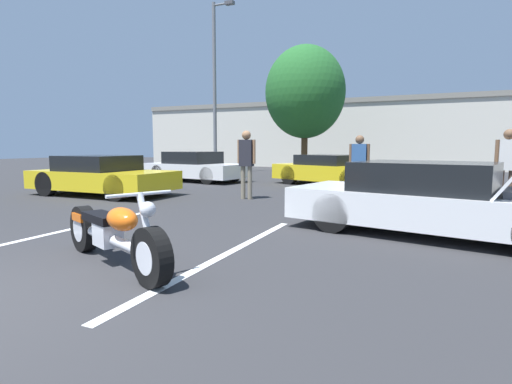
{
  "coord_description": "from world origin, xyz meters",
  "views": [
    {
      "loc": [
        4.0,
        -1.56,
        1.4
      ],
      "look_at": [
        1.88,
        3.25,
        0.8
      ],
      "focal_mm": 28.0,
      "sensor_mm": 36.0,
      "label": 1
    }
  ],
  "objects_px": {
    "parked_car_left_row": "(195,167)",
    "spectator_near_motorcycle": "(246,158)",
    "light_pole": "(216,82)",
    "motorcycle": "(113,234)",
    "parked_car_mid_right_row": "(332,170)",
    "tree_background": "(305,92)",
    "parked_car_mid_left_row": "(102,176)",
    "show_car_hood_open": "(436,200)",
    "spectator_midground": "(359,162)",
    "spectator_by_show_car": "(507,161)"
  },
  "relations": [
    {
      "from": "motorcycle",
      "to": "parked_car_mid_left_row",
      "type": "relative_size",
      "value": 0.56
    },
    {
      "from": "tree_background",
      "to": "spectator_midground",
      "type": "distance_m",
      "value": 10.44
    },
    {
      "from": "motorcycle",
      "to": "spectator_near_motorcycle",
      "type": "xyz_separation_m",
      "value": [
        -1.12,
        6.07,
        0.71
      ]
    },
    {
      "from": "motorcycle",
      "to": "spectator_by_show_car",
      "type": "height_order",
      "value": "spectator_by_show_car"
    },
    {
      "from": "show_car_hood_open",
      "to": "parked_car_mid_right_row",
      "type": "relative_size",
      "value": 1.02
    },
    {
      "from": "motorcycle",
      "to": "parked_car_left_row",
      "type": "xyz_separation_m",
      "value": [
        -5.37,
        10.26,
        0.18
      ]
    },
    {
      "from": "tree_background",
      "to": "parked_car_mid_left_row",
      "type": "height_order",
      "value": "tree_background"
    },
    {
      "from": "parked_car_left_row",
      "to": "spectator_near_motorcycle",
      "type": "distance_m",
      "value": 5.99
    },
    {
      "from": "motorcycle",
      "to": "parked_car_mid_left_row",
      "type": "xyz_separation_m",
      "value": [
        -5.32,
        5.2,
        0.17
      ]
    },
    {
      "from": "motorcycle",
      "to": "parked_car_left_row",
      "type": "bearing_deg",
      "value": 141.43
    },
    {
      "from": "spectator_midground",
      "to": "parked_car_mid_left_row",
      "type": "bearing_deg",
      "value": -165.92
    },
    {
      "from": "show_car_hood_open",
      "to": "parked_car_mid_left_row",
      "type": "xyz_separation_m",
      "value": [
        -8.78,
        1.87,
        -0.01
      ]
    },
    {
      "from": "motorcycle",
      "to": "spectator_midground",
      "type": "relative_size",
      "value": 1.39
    },
    {
      "from": "light_pole",
      "to": "tree_background",
      "type": "height_order",
      "value": "light_pole"
    },
    {
      "from": "motorcycle",
      "to": "parked_car_mid_left_row",
      "type": "bearing_deg",
      "value": 159.44
    },
    {
      "from": "motorcycle",
      "to": "show_car_hood_open",
      "type": "height_order",
      "value": "show_car_hood_open"
    },
    {
      "from": "spectator_by_show_car",
      "to": "tree_background",
      "type": "bearing_deg",
      "value": 129.72
    },
    {
      "from": "show_car_hood_open",
      "to": "parked_car_mid_right_row",
      "type": "xyz_separation_m",
      "value": [
        -3.38,
        7.42,
        -0.02
      ]
    },
    {
      "from": "spectator_by_show_car",
      "to": "parked_car_mid_left_row",
      "type": "bearing_deg",
      "value": -170.07
    },
    {
      "from": "parked_car_mid_left_row",
      "to": "spectator_by_show_car",
      "type": "height_order",
      "value": "spectator_by_show_car"
    },
    {
      "from": "tree_background",
      "to": "parked_car_mid_left_row",
      "type": "relative_size",
      "value": 1.51
    },
    {
      "from": "light_pole",
      "to": "parked_car_left_row",
      "type": "relative_size",
      "value": 1.92
    },
    {
      "from": "tree_background",
      "to": "parked_car_mid_left_row",
      "type": "xyz_separation_m",
      "value": [
        -2.77,
        -10.79,
        -3.51
      ]
    },
    {
      "from": "motorcycle",
      "to": "spectator_midground",
      "type": "xyz_separation_m",
      "value": [
        1.67,
        6.95,
        0.62
      ]
    },
    {
      "from": "parked_car_mid_left_row",
      "to": "parked_car_mid_right_row",
      "type": "xyz_separation_m",
      "value": [
        5.4,
        5.55,
        -0.01
      ]
    },
    {
      "from": "motorcycle",
      "to": "parked_car_left_row",
      "type": "relative_size",
      "value": 0.53
    },
    {
      "from": "tree_background",
      "to": "spectator_near_motorcycle",
      "type": "relative_size",
      "value": 3.5
    },
    {
      "from": "motorcycle",
      "to": "parked_car_left_row",
      "type": "height_order",
      "value": "parked_car_left_row"
    },
    {
      "from": "light_pole",
      "to": "show_car_hood_open",
      "type": "xyz_separation_m",
      "value": [
        10.33,
        -11.33,
        -4.09
      ]
    },
    {
      "from": "tree_background",
      "to": "show_car_hood_open",
      "type": "relative_size",
      "value": 1.33
    },
    {
      "from": "show_car_hood_open",
      "to": "parked_car_mid_right_row",
      "type": "height_order",
      "value": "show_car_hood_open"
    },
    {
      "from": "parked_car_mid_left_row",
      "to": "spectator_near_motorcycle",
      "type": "xyz_separation_m",
      "value": [
        4.2,
        0.87,
        0.54
      ]
    },
    {
      "from": "parked_car_mid_right_row",
      "to": "spectator_near_motorcycle",
      "type": "bearing_deg",
      "value": -80.91
    },
    {
      "from": "spectator_by_show_car",
      "to": "spectator_midground",
      "type": "relative_size",
      "value": 1.06
    },
    {
      "from": "parked_car_left_row",
      "to": "motorcycle",
      "type": "bearing_deg",
      "value": -52.6
    },
    {
      "from": "light_pole",
      "to": "parked_car_mid_right_row",
      "type": "relative_size",
      "value": 1.83
    },
    {
      "from": "parked_car_mid_right_row",
      "to": "spectator_midground",
      "type": "xyz_separation_m",
      "value": [
        1.59,
        -3.8,
        0.46
      ]
    },
    {
      "from": "parked_car_mid_right_row",
      "to": "show_car_hood_open",
      "type": "bearing_deg",
      "value": -42.04
    },
    {
      "from": "motorcycle",
      "to": "light_pole",
      "type": "bearing_deg",
      "value": 138.88
    },
    {
      "from": "motorcycle",
      "to": "parked_car_mid_right_row",
      "type": "distance_m",
      "value": 10.75
    },
    {
      "from": "parked_car_mid_left_row",
      "to": "spectator_by_show_car",
      "type": "relative_size",
      "value": 2.35
    },
    {
      "from": "parked_car_mid_right_row",
      "to": "spectator_by_show_car",
      "type": "height_order",
      "value": "spectator_by_show_car"
    },
    {
      "from": "tree_background",
      "to": "motorcycle",
      "type": "xyz_separation_m",
      "value": [
        2.54,
        -15.99,
        -3.68
      ]
    },
    {
      "from": "motorcycle",
      "to": "show_car_hood_open",
      "type": "xyz_separation_m",
      "value": [
        3.46,
        3.33,
        0.19
      ]
    },
    {
      "from": "light_pole",
      "to": "show_car_hood_open",
      "type": "relative_size",
      "value": 1.79
    },
    {
      "from": "show_car_hood_open",
      "to": "parked_car_mid_left_row",
      "type": "height_order",
      "value": "show_car_hood_open"
    },
    {
      "from": "spectator_near_motorcycle",
      "to": "parked_car_mid_right_row",
      "type": "bearing_deg",
      "value": 75.66
    },
    {
      "from": "parked_car_mid_right_row",
      "to": "spectator_midground",
      "type": "relative_size",
      "value": 2.77
    },
    {
      "from": "parked_car_mid_left_row",
      "to": "parked_car_left_row",
      "type": "bearing_deg",
      "value": 91.35
    },
    {
      "from": "show_car_hood_open",
      "to": "parked_car_left_row",
      "type": "bearing_deg",
      "value": 154.14
    }
  ]
}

